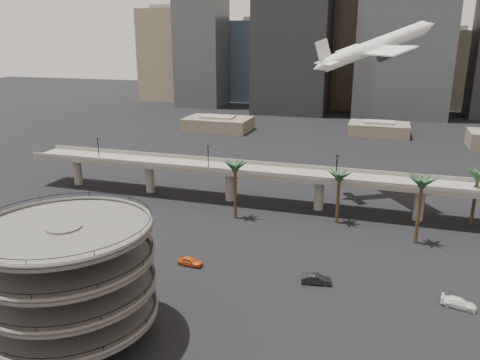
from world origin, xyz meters
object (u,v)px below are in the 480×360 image
(airborne_jet, at_px, (374,47))
(car_b, at_px, (316,279))
(parking_ramp, at_px, (69,272))
(car_c, at_px, (459,303))
(overpass, at_px, (273,176))
(car_a, at_px, (190,261))

(airborne_jet, relative_size, car_b, 5.82)
(parking_ramp, height_order, car_c, parking_ramp)
(overpass, distance_m, car_c, 51.85)
(parking_ramp, bearing_deg, car_b, 40.00)
(car_a, distance_m, car_c, 43.85)
(overpass, distance_m, car_b, 38.82)
(airborne_jet, height_order, car_a, airborne_jet)
(parking_ramp, distance_m, car_b, 38.58)
(overpass, relative_size, car_a, 28.64)
(parking_ramp, distance_m, overpass, 60.46)
(car_a, relative_size, car_c, 0.91)
(airborne_jet, bearing_deg, car_a, -149.29)
(parking_ramp, distance_m, car_a, 26.36)
(car_b, bearing_deg, car_c, -100.59)
(overpass, bearing_deg, car_a, -100.70)
(airborne_jet, height_order, car_c, airborne_jet)
(overpass, relative_size, car_b, 26.11)
(overpass, relative_size, airborne_jet, 4.48)
(airborne_jet, bearing_deg, overpass, -174.07)
(car_b, bearing_deg, airborne_jet, -14.14)
(car_a, distance_m, car_b, 22.37)
(parking_ramp, xyz_separation_m, car_a, (6.37, 23.91, -9.06))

